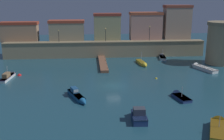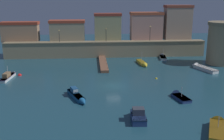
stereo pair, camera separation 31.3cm
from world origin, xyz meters
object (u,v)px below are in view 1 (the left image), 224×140
Objects in this scene: moored_boat_3 at (162,57)px; mooring_buoy_0 at (156,79)px; moored_boat_2 at (78,96)px; moored_boat_6 at (142,63)px; quay_lamp_0 at (59,34)px; moored_boat_7 at (9,76)px; mooring_buoy_1 at (19,76)px; moored_boat_0 at (202,68)px; quay_lamp_1 at (106,33)px; quay_lamp_2 at (150,31)px; moored_boat_5 at (139,115)px; moored_boat_1 at (178,96)px; moored_boat_4 at (219,127)px; fortress_tower at (222,43)px.

moored_boat_3 is 13.33× the size of mooring_buoy_0.
moored_boat_6 is (14.29, 21.01, -0.10)m from moored_boat_2.
moored_boat_6 is at bearing -25.45° from quay_lamp_0.
mooring_buoy_1 is at bearing -38.77° from moored_boat_7.
quay_lamp_1 is at bearing 34.00° from moored_boat_0.
moored_boat_7 reaches higher than mooring_buoy_1.
quay_lamp_1 is 0.46× the size of moored_boat_0.
quay_lamp_0 is 3.88× the size of mooring_buoy_1.
moored_boat_0 is (20.23, -14.68, -6.06)m from quay_lamp_1.
quay_lamp_2 reaches higher than moored_boat_6.
quay_lamp_1 is 0.76× the size of moored_boat_5.
moored_boat_2 is 11.41m from moored_boat_5.
moored_boat_2 is at bearing 100.95° from moored_boat_0.
quay_lamp_1 reaches higher than quay_lamp_0.
moored_boat_6 is at bearing -49.99° from quay_lamp_1.
quay_lamp_2 is 0.54× the size of moored_boat_7.
moored_boat_1 is (-10.58, -16.60, -0.12)m from moored_boat_0.
moored_boat_4 is 39.46m from moored_boat_7.
fortress_tower reaches higher than quay_lamp_1.
moored_boat_2 reaches higher than mooring_buoy_1.
moored_boat_7 reaches higher than moored_boat_5.
quay_lamp_0 is 30.04m from mooring_buoy_0.
moored_boat_4 is at bearing -41.64° from mooring_buoy_1.
moored_boat_1 is at bearing -84.00° from mooring_buoy_0.
moored_boat_0 is 13.24m from mooring_buoy_0.
moored_boat_0 is at bearing -24.42° from quay_lamp_0.
fortress_tower is at bearing -75.17° from moored_boat_7.
moored_boat_2 is 1.00× the size of moored_boat_4.
fortress_tower is 18.05m from quay_lamp_2.
quay_lamp_2 reaches higher than mooring_buoy_1.
moored_boat_3 is at bearing 121.55° from moored_boat_2.
moored_boat_2 is at bearing -101.56° from quay_lamp_1.
mooring_buoy_0 is (-3.03, -20.92, -6.69)m from quay_lamp_2.
moored_boat_6 is (-18.65, 0.20, -4.67)m from fortress_tower.
fortress_tower is 45.99m from mooring_buoy_1.
moored_boat_1 is 32.54m from moored_boat_7.
quay_lamp_2 is 31.99m from moored_boat_1.
moored_boat_5 is 0.63× the size of moored_boat_7.
quay_lamp_2 reaches higher than moored_boat_3.
fortress_tower is 36.74m from moored_boat_4.
quay_lamp_0 reaches higher than moored_boat_2.
moored_boat_1 is 6.11× the size of mooring_buoy_1.
moored_boat_5 is (-7.70, -7.22, 0.32)m from moored_boat_1.
moored_boat_5 is 30.07m from mooring_buoy_1.
quay_lamp_1 is 39.00m from moored_boat_5.
quay_lamp_1 is 25.72m from moored_boat_0.
fortress_tower is 1.38× the size of moored_boat_7.
moored_boat_2 is (-32.94, -20.81, -4.57)m from fortress_tower.
moored_boat_2 is 18.70m from mooring_buoy_1.
moored_boat_7 is at bearing -113.89° from quay_lamp_0.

